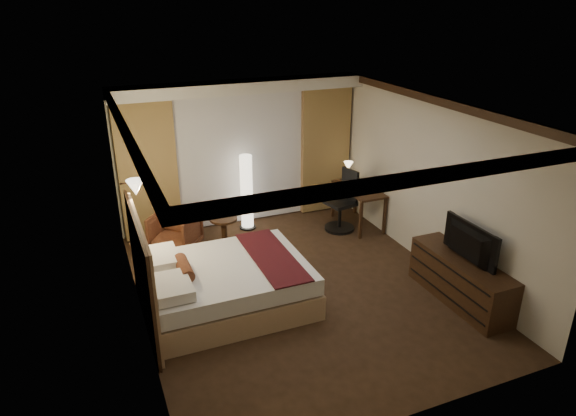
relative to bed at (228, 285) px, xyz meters
name	(u,v)px	position (x,y,z in m)	size (l,w,h in m)	color
floor	(298,288)	(1.09, 0.02, -0.32)	(4.50, 5.50, 0.01)	#302012
ceiling	(300,109)	(1.09, 0.02, 2.38)	(4.50, 5.50, 0.01)	white
back_wall	(240,153)	(1.09, 2.77, 1.03)	(4.50, 0.02, 2.70)	beige
left_wall	(133,231)	(-1.16, 0.02, 1.03)	(0.02, 5.50, 2.70)	beige
right_wall	(432,184)	(3.34, 0.02, 1.03)	(0.02, 5.50, 2.70)	beige
crown_molding	(300,113)	(1.09, 0.02, 2.32)	(4.50, 5.50, 0.12)	black
soffit	(241,87)	(1.09, 2.52, 2.28)	(4.50, 0.50, 0.20)	white
curtain_sheer	(241,159)	(1.09, 2.69, 0.93)	(2.48, 0.04, 2.45)	silver
curtain_left_drape	(148,171)	(-0.61, 2.63, 0.93)	(1.00, 0.14, 2.45)	#A48C4B
curtain_right_drape	(325,150)	(2.79, 2.63, 0.93)	(1.00, 0.14, 2.45)	#A48C4B
wall_sconce	(135,188)	(-1.00, 0.86, 1.30)	(0.24, 0.24, 0.24)	white
bed	(228,285)	(0.00, 0.00, 0.00)	(2.21, 1.72, 0.65)	white
headboard	(143,274)	(-1.11, 0.00, 0.43)	(0.12, 2.02, 1.50)	tan
armchair	(175,230)	(-0.35, 2.00, 0.04)	(0.71, 0.67, 0.73)	#4E2417
side_table	(224,231)	(0.47, 1.84, -0.06)	(0.47, 0.47, 0.52)	black
floor_lamp	(247,192)	(1.07, 2.36, 0.39)	(0.30, 0.30, 1.43)	white
desk	(358,207)	(3.04, 1.69, 0.05)	(0.55, 1.18, 0.75)	black
desk_lamp	(348,172)	(3.04, 2.13, 0.60)	(0.18, 0.18, 0.34)	#FFD899
office_chair	(340,201)	(2.63, 1.64, 0.25)	(0.55, 0.55, 1.14)	black
dresser	(461,280)	(3.09, -1.15, 0.01)	(0.50, 1.72, 0.67)	black
television	(465,240)	(3.06, -1.15, 0.64)	(1.02, 0.59, 0.13)	black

